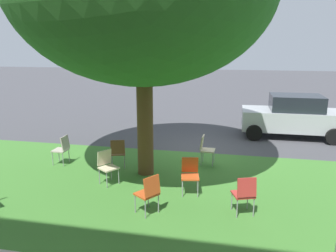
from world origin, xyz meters
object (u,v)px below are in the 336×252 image
object	(u,v)px
chair_2	(107,164)
chair_3	(62,148)
chair_5	(190,173)
chair_4	(206,148)
chair_7	(118,151)
parked_car	(292,116)
chair_6	(245,192)
chair_1	(149,192)

from	to	relation	value
chair_2	chair_3	bearing A→B (deg)	-29.85
chair_2	chair_5	xyz separation A→B (m)	(-2.17, 0.13, 0.00)
chair_4	chair_7	xyz separation A→B (m)	(2.45, 0.86, 0.00)
chair_7	parked_car	distance (m)	7.16
chair_5	parked_car	distance (m)	6.64
chair_5	chair_6	bearing A→B (deg)	146.12
chair_4	chair_3	bearing A→B (deg)	11.77
chair_3	chair_5	bearing A→B (deg)	163.52
chair_3	chair_6	xyz separation A→B (m)	(-5.27, 2.03, 0.00)
chair_2	chair_7	xyz separation A→B (m)	(0.10, -1.07, 0.00)
chair_7	chair_1	bearing A→B (deg)	123.03
chair_6	parked_car	bearing A→B (deg)	-106.28
parked_car	chair_3	bearing A→B (deg)	32.65
chair_5	parked_car	world-z (taller)	parked_car
chair_6	chair_3	bearing A→B (deg)	-21.08
chair_4	parked_car	world-z (taller)	parked_car
chair_3	chair_4	distance (m)	4.29
chair_1	parked_car	bearing A→B (deg)	-119.12
chair_3	parked_car	distance (m)	8.58
chair_4	chair_2	bearing A→B (deg)	39.39
chair_5	chair_7	world-z (taller)	same
chair_7	chair_2	bearing A→B (deg)	95.12
chair_1	chair_3	size ratio (longest dim) A/B	1.00
chair_2	chair_6	world-z (taller)	same
chair_1	chair_2	size ratio (longest dim) A/B	1.00
chair_1	chair_4	world-z (taller)	same
chair_2	chair_6	bearing A→B (deg)	164.15
chair_5	chair_6	size ratio (longest dim) A/B	1.00
chair_2	chair_4	size ratio (longest dim) A/B	1.00
chair_2	chair_5	size ratio (longest dim) A/B	1.00
chair_3	chair_4	world-z (taller)	same
chair_1	chair_2	distance (m)	1.98
chair_3	chair_6	bearing A→B (deg)	158.92
parked_car	chair_6	bearing A→B (deg)	73.72
chair_2	chair_6	distance (m)	3.56
chair_4	chair_5	distance (m)	2.07
chair_3	chair_7	distance (m)	1.75
chair_4	chair_5	world-z (taller)	same
chair_3	chair_4	xyz separation A→B (m)	(-4.20, -0.88, 0.00)
parked_car	chair_1	bearing A→B (deg)	60.88
chair_4	chair_7	size ratio (longest dim) A/B	1.00
chair_4	chair_6	distance (m)	3.10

